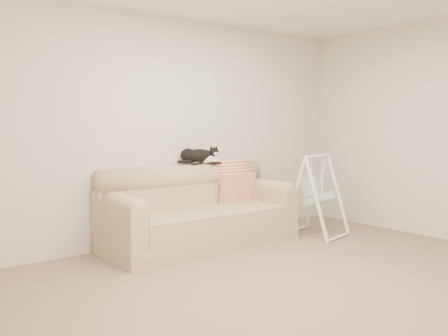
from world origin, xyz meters
name	(u,v)px	position (x,y,z in m)	size (l,w,h in m)	color
ground_plane	(300,280)	(0.00, 0.00, 0.00)	(5.00, 5.00, 0.00)	#766250
room_shell	(302,106)	(0.00, 0.00, 1.53)	(5.04, 4.04, 2.60)	beige
sofa	(196,214)	(0.01, 1.62, 0.35)	(2.20, 0.93, 0.90)	tan
remote_a	(197,163)	(0.18, 1.86, 0.91)	(0.19, 0.11, 0.03)	black
remote_b	(214,163)	(0.41, 1.81, 0.91)	(0.17, 0.14, 0.02)	black
tuxedo_cat	(199,155)	(0.22, 1.88, 1.00)	(0.53, 0.32, 0.21)	black
throw_blanket	(230,176)	(0.68, 1.84, 0.72)	(0.51, 0.38, 0.58)	red
baby_swing	(316,195)	(1.46, 1.13, 0.50)	(0.74, 0.78, 1.01)	white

